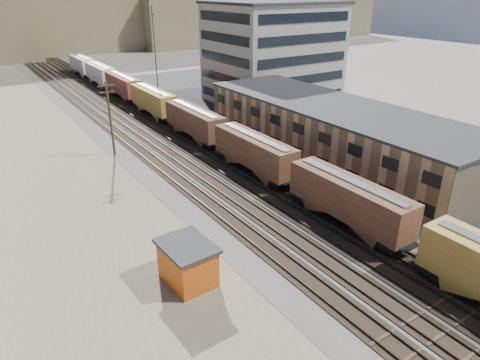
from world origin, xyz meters
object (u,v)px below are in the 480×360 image
parked_car_white (466,184)px  maintenance_shed (188,263)px  utility_pole_north (110,117)px  parked_car_blue (232,99)px  freight_train (172,110)px

parked_car_white → maintenance_shed: bearing=161.5°
utility_pole_north → parked_car_white: 43.75m
parked_car_white → parked_car_blue: bearing=76.2°
maintenance_shed → parked_car_white: size_ratio=1.04×
utility_pole_north → parked_car_blue: size_ratio=2.05×
utility_pole_north → maintenance_shed: 30.19m
maintenance_shed → parked_car_blue: (33.13, 45.64, -1.02)m
maintenance_shed → parked_car_blue: bearing=54.0°
maintenance_shed → parked_car_white: 33.48m
parked_car_white → parked_car_blue: size_ratio=0.93×
freight_train → parked_car_blue: (16.64, 8.34, -2.12)m
freight_train → maintenance_shed: (-16.49, -37.30, -1.10)m
freight_train → utility_pole_north: 14.69m
utility_pole_north → maintenance_shed: (-4.19, -29.68, -3.60)m
parked_car_white → parked_car_blue: (-0.24, 48.24, -0.07)m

